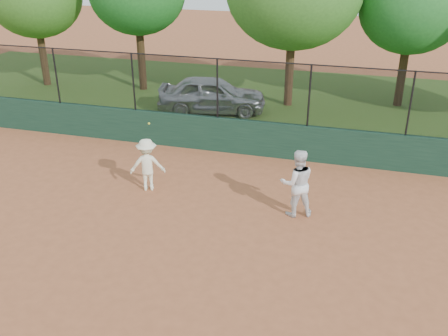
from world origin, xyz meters
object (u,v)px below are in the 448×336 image
(player_second, at_px, (297,183))
(tree_3, at_px, (412,9))
(parked_car, at_px, (212,94))
(player_main, at_px, (147,165))

(player_second, distance_m, tree_3, 11.43)
(tree_3, bearing_deg, parked_car, -157.97)
(parked_car, distance_m, tree_3, 8.78)
(player_second, xyz_separation_m, tree_3, (2.93, 10.60, 3.12))
(player_main, distance_m, tree_3, 13.03)
(parked_car, height_order, tree_3, tree_3)
(player_second, height_order, tree_3, tree_3)
(tree_3, bearing_deg, player_second, -105.44)
(parked_car, distance_m, player_main, 7.28)
(player_second, bearing_deg, player_main, -24.26)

